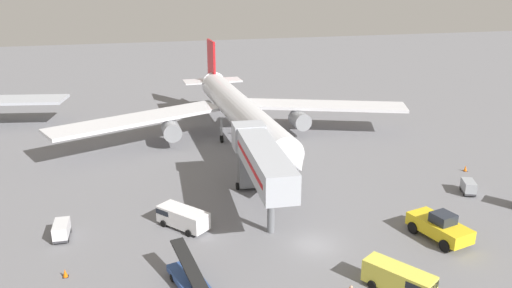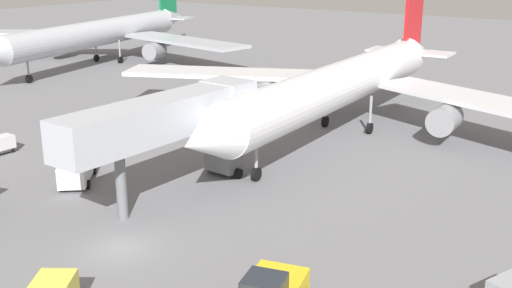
% 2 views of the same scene
% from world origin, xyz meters
% --- Properties ---
extents(ground_plane, '(300.00, 300.00, 0.00)m').
position_xyz_m(ground_plane, '(0.00, 0.00, 0.00)').
color(ground_plane, slate).
extents(airplane_at_gate, '(52.63, 48.65, 12.37)m').
position_xyz_m(airplane_at_gate, '(-0.02, 30.24, 4.83)').
color(airplane_at_gate, silver).
rests_on(airplane_at_gate, ground).
extents(jet_bridge, '(4.14, 17.01, 7.43)m').
position_xyz_m(jet_bridge, '(-2.71, 8.40, 5.55)').
color(jet_bridge, '#B2B7C1').
rests_on(jet_bridge, ground).
extents(pushback_tug, '(3.93, 6.26, 2.64)m').
position_xyz_m(pushback_tug, '(11.49, -1.83, 1.23)').
color(pushback_tug, yellow).
rests_on(pushback_tug, ground).
extents(belt_loader_truck, '(3.32, 6.26, 2.96)m').
position_xyz_m(belt_loader_truck, '(-11.41, -4.01, 0.75)').
color(belt_loader_truck, '#2D4C8E').
rests_on(belt_loader_truck, ground).
extents(service_van_mid_right, '(4.88, 5.31, 1.89)m').
position_xyz_m(service_van_mid_right, '(-10.91, 6.36, 1.10)').
color(service_van_mid_right, white).
rests_on(service_van_mid_right, ground).
extents(service_van_far_left, '(4.42, 5.51, 2.08)m').
position_xyz_m(service_van_far_left, '(3.78, -8.38, 1.19)').
color(service_van_far_left, '#E5DB4C').
rests_on(service_van_far_left, ground).
extents(baggage_cart_mid_left, '(1.38, 2.73, 1.52)m').
position_xyz_m(baggage_cart_mid_left, '(-21.80, 6.99, 0.84)').
color(baggage_cart_mid_left, '#38383D').
rests_on(baggage_cart_mid_left, ground).
extents(baggage_cart_rear_left, '(1.98, 2.59, 1.49)m').
position_xyz_m(baggage_cart_rear_left, '(20.51, 6.24, 0.82)').
color(baggage_cart_rear_left, '#38383D').
rests_on(baggage_cart_rear_left, ground).
extents(safety_cone_alpha, '(0.47, 0.47, 0.71)m').
position_xyz_m(safety_cone_alpha, '(24.48, 12.11, 0.35)').
color(safety_cone_alpha, black).
rests_on(safety_cone_alpha, ground).
extents(safety_cone_bravo, '(0.45, 0.45, 0.69)m').
position_xyz_m(safety_cone_bravo, '(-20.94, 0.28, 0.34)').
color(safety_cone_bravo, black).
rests_on(safety_cone_bravo, ground).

